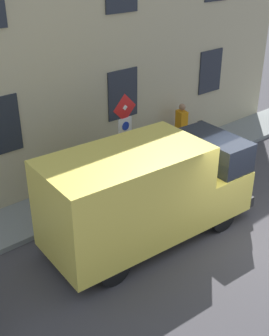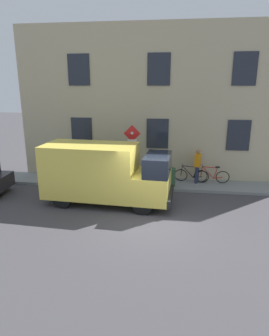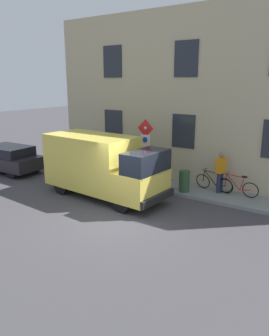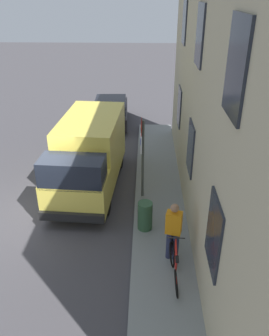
# 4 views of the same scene
# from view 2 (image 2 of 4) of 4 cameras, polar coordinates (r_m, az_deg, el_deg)

# --- Properties ---
(ground_plane) EXTENTS (80.00, 80.00, 0.00)m
(ground_plane) POSITION_cam_2_polar(r_m,az_deg,el_deg) (11.18, 2.76, -9.96)
(ground_plane) COLOR #423F43
(sidewalk_slab) EXTENTS (1.67, 16.38, 0.14)m
(sidewalk_slab) POSITION_cam_2_polar(r_m,az_deg,el_deg) (14.82, 4.09, -3.06)
(sidewalk_slab) COLOR gray
(sidewalk_slab) RESTS_ON ground_plane
(building_facade) EXTENTS (0.75, 14.38, 7.72)m
(building_facade) POSITION_cam_2_polar(r_m,az_deg,el_deg) (15.23, 4.67, 12.05)
(building_facade) COLOR #B8AD89
(building_facade) RESTS_ON ground_plane
(sign_post_stacked) EXTENTS (0.15, 0.56, 2.82)m
(sign_post_stacked) POSITION_cam_2_polar(r_m,az_deg,el_deg) (13.80, -0.46, 4.05)
(sign_post_stacked) COLOR #474C47
(sign_post_stacked) RESTS_ON sidewalk_slab
(delivery_van) EXTENTS (2.32, 5.44, 2.50)m
(delivery_van) POSITION_cam_2_polar(r_m,az_deg,el_deg) (12.32, -5.79, -0.88)
(delivery_van) COLOR #EAD250
(delivery_van) RESTS_ON ground_plane
(bicycle_red) EXTENTS (0.46, 1.71, 0.89)m
(bicycle_red) POSITION_cam_2_polar(r_m,az_deg,el_deg) (15.05, 14.69, -1.48)
(bicycle_red) COLOR black
(bicycle_red) RESTS_ON sidewalk_slab
(bicycle_black) EXTENTS (0.46, 1.72, 0.89)m
(bicycle_black) POSITION_cam_2_polar(r_m,az_deg,el_deg) (14.96, 10.94, -1.35)
(bicycle_black) COLOR black
(bicycle_black) RESTS_ON sidewalk_slab
(pedestrian) EXTENTS (0.45, 0.35, 1.72)m
(pedestrian) POSITION_cam_2_polar(r_m,az_deg,el_deg) (14.79, 12.08, 0.64)
(pedestrian) COLOR #262B47
(pedestrian) RESTS_ON sidewalk_slab
(litter_bin) EXTENTS (0.44, 0.44, 0.90)m
(litter_bin) POSITION_cam_2_polar(r_m,az_deg,el_deg) (14.17, 7.04, -1.82)
(litter_bin) COLOR #2D5133
(litter_bin) RESTS_ON sidewalk_slab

